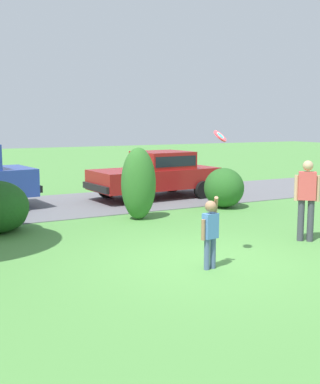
# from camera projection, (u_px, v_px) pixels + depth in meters

# --- Properties ---
(ground_plane) EXTENTS (80.00, 80.00, 0.00)m
(ground_plane) POSITION_uv_depth(u_px,v_px,m) (204.00, 261.00, 9.09)
(ground_plane) COLOR #518E42
(driveway_strip) EXTENTS (28.00, 4.40, 0.02)m
(driveway_strip) POSITION_uv_depth(u_px,v_px,m) (78.00, 204.00, 15.25)
(driveway_strip) COLOR slate
(driveway_strip) RESTS_ON ground
(shrub_centre) EXTENTS (0.93, 0.79, 1.89)m
(shrub_centre) POSITION_uv_depth(u_px,v_px,m) (139.00, 184.00, 12.84)
(shrub_centre) COLOR #33702B
(shrub_centre) RESTS_ON ground
(shrub_centre_right) EXTENTS (1.17, 1.23, 1.19)m
(shrub_centre_right) POSITION_uv_depth(u_px,v_px,m) (224.00, 188.00, 14.63)
(shrub_centre_right) COLOR #286023
(shrub_centre_right) RESTS_ON ground
(parked_sedan) EXTENTS (4.51, 2.31, 1.56)m
(parked_sedan) POSITION_uv_depth(u_px,v_px,m) (157.00, 173.00, 16.38)
(parked_sedan) COLOR maroon
(parked_sedan) RESTS_ON ground
(child_thrower) EXTENTS (0.44, 0.30, 1.29)m
(child_thrower) POSITION_uv_depth(u_px,v_px,m) (210.00, 229.00, 8.51)
(child_thrower) COLOR #4C608C
(child_thrower) RESTS_ON ground
(frisbee) EXTENTS (0.33, 0.25, 0.29)m
(frisbee) POSITION_uv_depth(u_px,v_px,m) (220.00, 136.00, 8.84)
(frisbee) COLOR red
(adult_onlooker) EXTENTS (0.42, 0.40, 1.74)m
(adult_onlooker) POSITION_uv_depth(u_px,v_px,m) (307.00, 196.00, 10.48)
(adult_onlooker) COLOR #3F3F4C
(adult_onlooker) RESTS_ON ground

